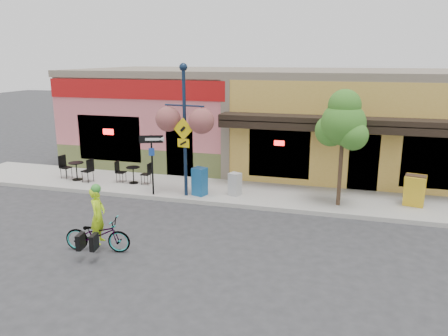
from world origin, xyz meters
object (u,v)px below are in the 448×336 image
Objects in this scene: newspaper_box_blue at (200,181)px; street_tree at (342,148)px; one_way_sign at (152,165)px; newspaper_box_grey at (235,184)px; lamp_post at (185,131)px; building at (268,117)px; bicycle at (98,235)px; cyclist_rider at (99,225)px.

street_tree is (4.92, 0.25, 1.47)m from newspaper_box_blue.
one_way_sign is 2.16× the size of newspaper_box_blue.
lamp_post is at bearing -142.76° from newspaper_box_grey.
lamp_post is 1.75m from one_way_sign.
one_way_sign is 3.08m from newspaper_box_grey.
bicycle is at bearing -102.46° from building.
building is 4.58× the size of street_tree.
building reaches higher than street_tree.
bicycle is 1.73× the size of newspaper_box_blue.
building is 11.94× the size of cyclist_rider.
one_way_sign reaches higher than bicycle.
newspaper_box_blue reaches higher than bicycle.
bicycle is 2.13× the size of newspaper_box_grey.
building is at bearing 45.37° from one_way_sign.
building is 6.71m from newspaper_box_blue.
one_way_sign reaches higher than newspaper_box_grey.
newspaper_box_grey is 0.21× the size of street_tree.
newspaper_box_blue is (1.13, 4.95, -0.10)m from cyclist_rider.
bicycle is 4.64m from one_way_sign.
building is at bearing 120.32° from street_tree.
cyclist_rider reaches higher than newspaper_box_blue.
building is 11.70m from cyclist_rider.
lamp_post reaches higher than street_tree.
lamp_post reaches higher than building.
lamp_post is 5.42m from street_tree.
lamp_post is 1.19× the size of street_tree.
one_way_sign is 6.68m from street_tree.
one_way_sign is 0.56× the size of street_tree.
cyclist_rider is (-2.45, -11.34, -1.49)m from building.
cyclist_rider is 0.38× the size of street_tree.
lamp_post is at bearing -144.97° from newspaper_box_blue.
one_way_sign is at bearing -161.69° from lamp_post.
street_tree is at bearing 20.60° from newspaper_box_grey.
cyclist_rider is at bearing -139.30° from street_tree.
cyclist_rider is at bearing -99.14° from bicycle.
lamp_post is at bearing -8.77° from one_way_sign.
newspaper_box_grey is at bearing -6.77° from one_way_sign.
street_tree is at bearing -59.68° from building.
lamp_post is at bearing -105.44° from building.
lamp_post is 4.61× the size of newspaper_box_blue.
newspaper_box_blue is (1.18, 4.95, 0.20)m from bicycle.
newspaper_box_blue is at bearing 23.84° from lamp_post.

